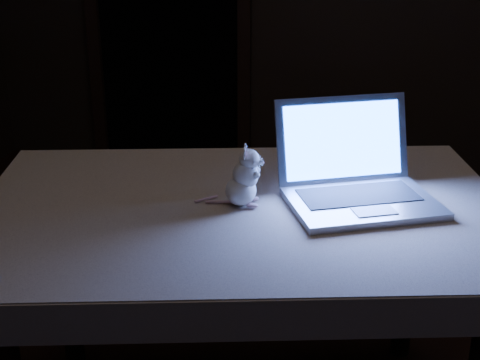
# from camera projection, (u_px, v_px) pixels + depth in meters

# --- Properties ---
(table) EXTENTS (1.60, 1.20, 0.77)m
(table) POSITION_uv_depth(u_px,v_px,m) (243.00, 321.00, 2.17)
(table) COLOR black
(table) RESTS_ON floor
(tablecloth) EXTENTS (1.67, 1.23, 0.11)m
(tablecloth) POSITION_uv_depth(u_px,v_px,m) (249.00, 221.00, 2.05)
(tablecloth) COLOR beige
(tablecloth) RESTS_ON table
(laptop) EXTENTS (0.53, 0.50, 0.28)m
(laptop) POSITION_uv_depth(u_px,v_px,m) (366.00, 161.00, 1.96)
(laptop) COLOR #A3A3A8
(laptop) RESTS_ON tablecloth
(plush_mouse) EXTENTS (0.15, 0.15, 0.18)m
(plush_mouse) POSITION_uv_depth(u_px,v_px,m) (241.00, 176.00, 2.00)
(plush_mouse) COLOR white
(plush_mouse) RESTS_ON tablecloth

